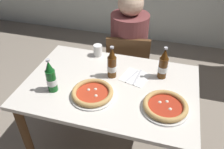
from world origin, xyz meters
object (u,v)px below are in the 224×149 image
diner_seated (128,56)px  beer_bottle_right (163,65)px  pizza_margherita_near (165,106)px  beer_bottle_center (112,64)px  dining_table_main (110,96)px  paper_cup (98,50)px  chair_behind_table (128,67)px  beer_bottle_left (51,78)px  napkin_with_cutlery (135,77)px  pizza_marinara_far (92,93)px

diner_seated → beer_bottle_right: bearing=-53.8°
pizza_margherita_near → beer_bottle_center: size_ratio=1.20×
dining_table_main → paper_cup: 0.43m
pizza_margherita_near → chair_behind_table: bearing=117.8°
beer_bottle_left → beer_bottle_center: size_ratio=1.00×
beer_bottle_left → napkin_with_cutlery: size_ratio=1.12×
pizza_margherita_near → paper_cup: paper_cup is taller
dining_table_main → beer_bottle_left: beer_bottle_left is taller
diner_seated → napkin_with_cutlery: size_ratio=5.48×
beer_bottle_right → dining_table_main: bearing=-151.1°
diner_seated → dining_table_main: bearing=-89.0°
chair_behind_table → napkin_with_cutlery: size_ratio=3.86×
beer_bottle_center → diner_seated: bearing=89.7°
dining_table_main → pizza_margherita_near: size_ratio=4.03×
chair_behind_table → napkin_with_cutlery: 0.58m
beer_bottle_center → paper_cup: beer_bottle_center is taller
pizza_marinara_far → napkin_with_cutlery: size_ratio=1.34×
diner_seated → beer_bottle_right: (0.35, -0.47, 0.27)m
pizza_marinara_far → pizza_margherita_near: bearing=1.2°
chair_behind_table → paper_cup: size_ratio=8.95×
pizza_margherita_near → beer_bottle_right: size_ratio=1.20×
napkin_with_cutlery → chair_behind_table: bearing=107.4°
chair_behind_table → beer_bottle_right: (0.34, -0.42, 0.37)m
beer_bottle_left → beer_bottle_center: (0.34, 0.26, 0.00)m
paper_cup → napkin_with_cutlery: bearing=-31.0°
paper_cup → chair_behind_table: bearing=53.4°
pizza_marinara_far → napkin_with_cutlery: (0.23, 0.27, -0.02)m
diner_seated → beer_bottle_center: (-0.00, -0.56, 0.27)m
pizza_marinara_far → beer_bottle_right: size_ratio=1.20×
diner_seated → beer_bottle_right: 0.65m
beer_bottle_right → napkin_with_cutlery: (-0.19, -0.06, -0.10)m
pizza_marinara_far → napkin_with_cutlery: pizza_marinara_far is taller
beer_bottle_left → napkin_with_cutlery: 0.59m
dining_table_main → diner_seated: 0.66m
dining_table_main → beer_bottle_center: beer_bottle_center is taller
pizza_marinara_far → paper_cup: size_ratio=3.12×
beer_bottle_center → paper_cup: size_ratio=2.60×
pizza_margherita_near → beer_bottle_right: beer_bottle_right is taller
chair_behind_table → beer_bottle_right: size_ratio=3.44×
dining_table_main → napkin_with_cutlery: size_ratio=5.44×
pizza_marinara_far → beer_bottle_center: size_ratio=1.20×
pizza_margherita_near → dining_table_main: bearing=161.2°
diner_seated → beer_bottle_center: diner_seated is taller
chair_behind_table → paper_cup: bearing=45.0°
beer_bottle_left → beer_bottle_right: bearing=26.8°
chair_behind_table → napkin_with_cutlery: chair_behind_table is taller
diner_seated → beer_bottle_left: (-0.34, -0.82, 0.27)m
diner_seated → pizza_marinara_far: diner_seated is taller
beer_bottle_center → chair_behind_table: bearing=88.5°
chair_behind_table → napkin_with_cutlery: bearing=98.9°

